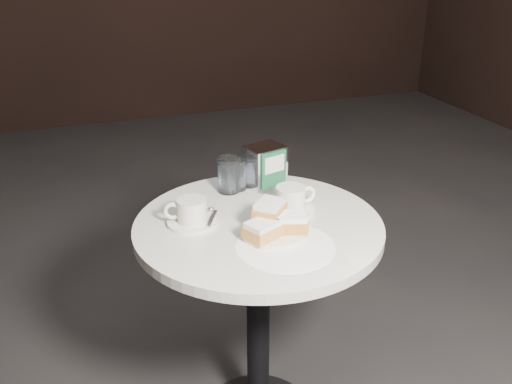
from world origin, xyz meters
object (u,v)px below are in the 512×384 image
at_px(water_glass_left, 229,175).
at_px(water_glass_right, 237,175).
at_px(beignet_plate, 274,224).
at_px(coffee_cup_right, 291,201).
at_px(cafe_table, 258,282).
at_px(napkin_dispenser, 265,166).
at_px(coffee_cup_left, 192,213).

distance_m(water_glass_left, water_glass_right, 0.03).
xyz_separation_m(beignet_plate, coffee_cup_right, (0.10, 0.12, 0.00)).
relative_size(cafe_table, water_glass_right, 7.64).
bearing_deg(coffee_cup_right, napkin_dispenser, 89.88).
height_order(water_glass_left, water_glass_right, water_glass_left).
bearing_deg(water_glass_right, coffee_cup_right, -63.85).
bearing_deg(cafe_table, coffee_cup_right, 17.84).
distance_m(beignet_plate, napkin_dispenser, 0.32).
distance_m(coffee_cup_right, napkin_dispenser, 0.19).
distance_m(coffee_cup_left, coffee_cup_right, 0.29).
xyz_separation_m(beignet_plate, coffee_cup_left, (-0.19, 0.14, 0.00)).
relative_size(water_glass_right, napkin_dispenser, 0.71).
xyz_separation_m(coffee_cup_right, water_glass_left, (-0.13, 0.19, 0.02)).
height_order(coffee_cup_left, coffee_cup_right, coffee_cup_right).
bearing_deg(cafe_table, water_glass_right, 86.67).
relative_size(coffee_cup_right, napkin_dispenser, 1.16).
xyz_separation_m(coffee_cup_right, water_glass_right, (-0.10, 0.20, 0.01)).
height_order(cafe_table, napkin_dispenser, napkin_dispenser).
distance_m(cafe_table, water_glass_right, 0.34).
bearing_deg(beignet_plate, water_glass_right, 90.12).
relative_size(coffee_cup_right, water_glass_right, 1.63).
bearing_deg(coffee_cup_right, coffee_cup_left, 173.19).
xyz_separation_m(coffee_cup_left, napkin_dispenser, (0.28, 0.17, 0.04)).
bearing_deg(coffee_cup_left, beignet_plate, -22.80).
height_order(beignet_plate, napkin_dispenser, napkin_dispenser).
xyz_separation_m(coffee_cup_left, coffee_cup_right, (0.29, -0.02, 0.00)).
xyz_separation_m(coffee_cup_right, napkin_dispenser, (-0.01, 0.19, 0.04)).
bearing_deg(napkin_dispenser, water_glass_right, 157.49).
bearing_deg(coffee_cup_left, water_glass_left, 59.98).
relative_size(cafe_table, coffee_cup_right, 4.69).
height_order(coffee_cup_left, napkin_dispenser, napkin_dispenser).
bearing_deg(cafe_table, coffee_cup_left, 162.47).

